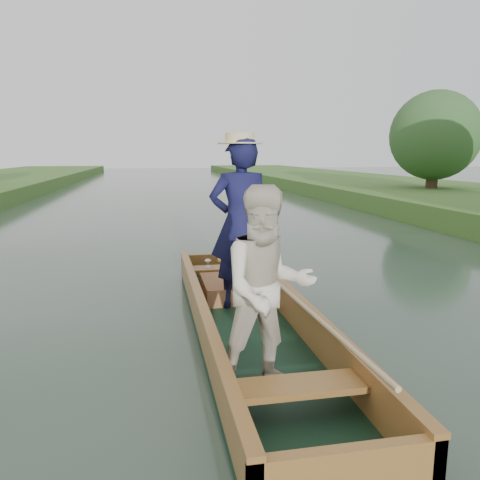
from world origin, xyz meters
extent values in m
plane|color=#283D30|center=(0.00, 0.00, 0.00)|extent=(120.00, 120.00, 0.00)
cylinder|color=#47331E|center=(9.80, 12.05, 1.10)|extent=(0.44, 0.44, 2.21)
sphere|color=#285020|center=(9.80, 12.05, 2.61)|extent=(3.38, 3.38, 3.38)
sphere|color=#285020|center=(10.40, 12.35, 2.21)|extent=(2.20, 2.20, 2.20)
cube|color=black|center=(0.00, 0.00, 0.04)|extent=(1.10, 5.00, 0.08)
cube|color=#9B6630|center=(-0.51, 0.00, 0.24)|extent=(0.08, 5.00, 0.32)
cube|color=#9B6630|center=(0.51, 0.00, 0.24)|extent=(0.08, 5.00, 0.32)
cube|color=#9B6630|center=(0.00, 2.46, 0.24)|extent=(1.10, 0.08, 0.32)
cube|color=#9B6630|center=(0.00, -2.46, 0.24)|extent=(1.10, 0.08, 0.32)
cube|color=#9B6630|center=(-0.51, 0.00, 0.42)|extent=(0.10, 5.00, 0.04)
cube|color=#9B6630|center=(0.51, 0.00, 0.42)|extent=(0.10, 5.00, 0.04)
cube|color=#9B6630|center=(0.00, 1.90, 0.30)|extent=(0.94, 0.30, 0.05)
cube|color=#9B6630|center=(0.00, -1.60, 0.30)|extent=(0.94, 0.30, 0.05)
imported|color=#121239|center=(0.05, 0.88, 1.09)|extent=(0.77, 0.53, 2.03)
cylinder|color=beige|center=(0.05, 0.88, 2.07)|extent=(0.52, 0.52, 0.12)
imported|color=beige|center=(-0.12, -1.15, 0.88)|extent=(0.82, 0.65, 1.61)
cube|color=#A04133|center=(0.07, 1.28, 0.19)|extent=(0.85, 0.90, 0.22)
sphere|color=tan|center=(0.35, 1.18, 0.41)|extent=(0.20, 0.20, 0.20)
sphere|color=tan|center=(0.35, 1.17, 0.56)|extent=(0.15, 0.15, 0.15)
sphere|color=tan|center=(0.30, 1.17, 0.63)|extent=(0.06, 0.06, 0.06)
sphere|color=tan|center=(0.41, 1.17, 0.63)|extent=(0.06, 0.06, 0.06)
sphere|color=tan|center=(0.35, 1.11, 0.55)|extent=(0.06, 0.06, 0.06)
sphere|color=tan|center=(0.26, 1.16, 0.44)|extent=(0.07, 0.07, 0.07)
sphere|color=tan|center=(0.44, 1.16, 0.44)|extent=(0.07, 0.07, 0.07)
sphere|color=tan|center=(0.30, 1.15, 0.33)|extent=(0.08, 0.08, 0.08)
sphere|color=tan|center=(0.40, 1.15, 0.33)|extent=(0.08, 0.08, 0.08)
cylinder|color=silver|center=(-0.21, 1.90, 0.33)|extent=(0.07, 0.07, 0.01)
cylinder|color=silver|center=(-0.21, 1.90, 0.37)|extent=(0.01, 0.01, 0.08)
ellipsoid|color=silver|center=(-0.21, 1.90, 0.43)|extent=(0.09, 0.09, 0.05)
cylinder|color=tan|center=(0.43, -0.11, 0.46)|extent=(0.04, 4.13, 0.19)
camera|label=1|loc=(-0.98, -4.52, 1.91)|focal=35.00mm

